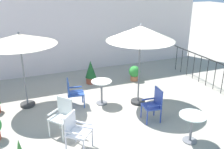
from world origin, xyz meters
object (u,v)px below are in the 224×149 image
(patio_umbrella_0, at_px, (19,40))
(patio_chair_2, at_px, (154,103))
(potted_plant_0, at_px, (134,73))
(patio_chair_1, at_px, (62,114))
(patio_chair_0, at_px, (73,91))
(potted_plant_5, at_px, (91,72))
(patio_chair_3, at_px, (76,129))
(patio_umbrella_1, at_px, (141,34))
(cafe_table_0, at_px, (102,88))
(cafe_table_1, at_px, (192,123))

(patio_umbrella_0, height_order, patio_chair_2, patio_umbrella_0)
(patio_chair_2, bearing_deg, potted_plant_0, 74.10)
(patio_umbrella_0, xyz_separation_m, patio_chair_1, (0.72, -1.88, -1.49))
(patio_chair_0, relative_size, potted_plant_0, 1.50)
(patio_chair_1, xyz_separation_m, potted_plant_5, (1.61, 2.90, -0.10))
(patio_umbrella_0, height_order, potted_plant_0, patio_umbrella_0)
(patio_chair_1, distance_m, patio_chair_3, 0.75)
(patio_umbrella_1, distance_m, potted_plant_0, 2.63)
(patio_chair_2, bearing_deg, patio_chair_1, 174.12)
(cafe_table_0, bearing_deg, potted_plant_0, 37.13)
(patio_chair_1, bearing_deg, cafe_table_1, -27.78)
(potted_plant_0, bearing_deg, cafe_table_0, -142.87)
(cafe_table_1, distance_m, potted_plant_0, 4.00)
(patio_umbrella_1, xyz_separation_m, potted_plant_5, (-0.88, 2.09, -1.73))
(cafe_table_0, bearing_deg, patio_chair_0, 169.85)
(cafe_table_1, bearing_deg, patio_chair_0, 127.87)
(patio_chair_3, bearing_deg, patio_chair_0, 78.21)
(cafe_table_1, height_order, potted_plant_0, cafe_table_1)
(cafe_table_1, distance_m, potted_plant_5, 4.48)
(patio_chair_0, distance_m, patio_chair_2, 2.43)
(patio_chair_3, xyz_separation_m, potted_plant_5, (1.47, 3.63, -0.07))
(cafe_table_0, distance_m, potted_plant_0, 2.25)
(patio_umbrella_1, xyz_separation_m, patio_chair_0, (-1.92, 0.52, -1.68))
(patio_chair_1, bearing_deg, patio_chair_0, 66.43)
(patio_umbrella_1, bearing_deg, patio_umbrella_0, 161.57)
(potted_plant_0, relative_size, potted_plant_5, 0.67)
(patio_chair_0, relative_size, potted_plant_5, 1.01)
(patio_umbrella_1, relative_size, patio_chair_1, 2.61)
(cafe_table_0, height_order, potted_plant_5, potted_plant_5)
(cafe_table_0, xyz_separation_m, patio_chair_2, (1.00, -1.43, -0.01))
(potted_plant_0, bearing_deg, patio_umbrella_0, -170.59)
(patio_umbrella_0, xyz_separation_m, patio_chair_3, (0.86, -2.61, -1.52))
(cafe_table_1, bearing_deg, patio_chair_1, 152.22)
(patio_umbrella_1, height_order, patio_chair_0, patio_umbrella_1)
(patio_chair_1, relative_size, potted_plant_0, 1.64)
(patio_umbrella_1, xyz_separation_m, cafe_table_0, (-1.06, 0.37, -1.65))
(patio_chair_2, height_order, potted_plant_5, patio_chair_2)
(patio_umbrella_1, distance_m, patio_chair_2, 1.97)
(potted_plant_0, bearing_deg, patio_umbrella_1, -112.82)
(patio_chair_2, height_order, patio_chair_3, patio_chair_2)
(patio_umbrella_0, distance_m, potted_plant_5, 3.00)
(patio_umbrella_0, height_order, cafe_table_0, patio_umbrella_0)
(patio_umbrella_1, distance_m, potted_plant_5, 2.85)
(patio_chair_3, relative_size, potted_plant_5, 1.02)
(patio_chair_0, height_order, patio_chair_2, patio_chair_2)
(patio_chair_0, relative_size, patio_chair_3, 0.99)
(patio_umbrella_0, bearing_deg, cafe_table_0, -18.11)
(patio_umbrella_0, height_order, patio_chair_1, patio_umbrella_0)
(potted_plant_5, bearing_deg, potted_plant_0, -12.84)
(patio_chair_3, height_order, potted_plant_0, patio_chair_3)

